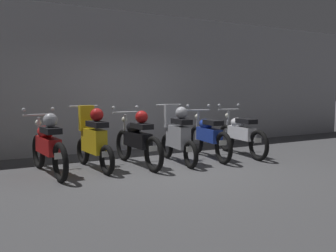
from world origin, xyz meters
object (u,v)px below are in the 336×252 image
(motorbike_slot_4, at_px, (208,136))
(motorbike_slot_5, at_px, (241,134))
(motorbike_slot_1, at_px, (93,139))
(motorbike_slot_0, at_px, (48,145))
(motorbike_slot_3, at_px, (178,135))
(motorbike_slot_2, at_px, (137,139))

(motorbike_slot_4, xyz_separation_m, motorbike_slot_5, (0.83, -0.07, 0.00))
(motorbike_slot_5, bearing_deg, motorbike_slot_4, 174.91)
(motorbike_slot_5, bearing_deg, motorbike_slot_1, 176.32)
(motorbike_slot_0, xyz_separation_m, motorbike_slot_1, (0.83, 0.06, 0.04))
(motorbike_slot_0, height_order, motorbike_slot_3, motorbike_slot_3)
(motorbike_slot_3, bearing_deg, motorbike_slot_5, 1.06)
(motorbike_slot_0, distance_m, motorbike_slot_5, 4.16)
(motorbike_slot_0, xyz_separation_m, motorbike_slot_5, (4.16, -0.15, -0.04))
(motorbike_slot_3, xyz_separation_m, motorbike_slot_4, (0.83, 0.10, -0.07))
(motorbike_slot_0, bearing_deg, motorbike_slot_5, -2.13)
(motorbike_slot_2, bearing_deg, motorbike_slot_3, -8.27)
(motorbike_slot_1, distance_m, motorbike_slot_3, 1.68)
(motorbike_slot_0, relative_size, motorbike_slot_3, 1.16)
(motorbike_slot_3, bearing_deg, motorbike_slot_2, 171.73)
(motorbike_slot_2, distance_m, motorbike_slot_3, 0.84)
(motorbike_slot_2, bearing_deg, motorbike_slot_1, 171.55)
(motorbike_slot_0, distance_m, motorbike_slot_3, 2.50)
(motorbike_slot_3, height_order, motorbike_slot_4, motorbike_slot_3)
(motorbike_slot_5, bearing_deg, motorbike_slot_0, 177.87)
(motorbike_slot_1, bearing_deg, motorbike_slot_0, -175.89)
(motorbike_slot_5, bearing_deg, motorbike_slot_3, -178.94)
(motorbike_slot_4, relative_size, motorbike_slot_5, 1.00)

